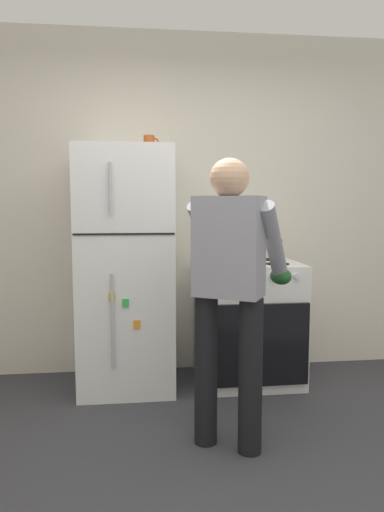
# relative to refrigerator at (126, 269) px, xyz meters

# --- Properties ---
(kitchen_wall_back) EXTENTS (6.00, 0.10, 2.70)m
(kitchen_wall_back) POSITION_rel_refrigerator_xyz_m (0.45, 0.38, 0.47)
(kitchen_wall_back) COLOR silver
(kitchen_wall_back) RESTS_ON ground
(refrigerator) EXTENTS (0.68, 0.72, 1.76)m
(refrigerator) POSITION_rel_refrigerator_xyz_m (0.00, 0.00, 0.00)
(refrigerator) COLOR white
(refrigerator) RESTS_ON ground
(stove_range) EXTENTS (0.76, 0.67, 0.93)m
(stove_range) POSITION_rel_refrigerator_xyz_m (0.92, -0.01, -0.42)
(stove_range) COLOR white
(stove_range) RESTS_ON ground
(person_cook) EXTENTS (0.65, 0.69, 1.60)m
(person_cook) POSITION_rel_refrigerator_xyz_m (0.59, -0.97, 0.07)
(person_cook) COLOR black
(person_cook) RESTS_ON ground
(red_pot) EXTENTS (0.35, 0.25, 0.12)m
(red_pot) POSITION_rel_refrigerator_xyz_m (0.76, -0.05, 0.11)
(red_pot) COLOR #236638
(red_pot) RESTS_ON stove_range
(coffee_mug) EXTENTS (0.11, 0.08, 0.10)m
(coffee_mug) POSITION_rel_refrigerator_xyz_m (0.18, 0.05, 0.93)
(coffee_mug) COLOR #B24C1E
(coffee_mug) RESTS_ON refrigerator
(pepper_mill) EXTENTS (0.05, 0.05, 0.15)m
(pepper_mill) POSITION_rel_refrigerator_xyz_m (1.22, 0.20, 0.12)
(pepper_mill) COLOR brown
(pepper_mill) RESTS_ON stove_range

